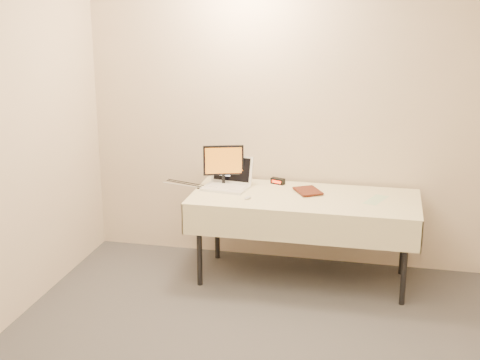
% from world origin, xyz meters
% --- Properties ---
extents(back_wall, '(4.00, 0.10, 2.70)m').
position_xyz_m(back_wall, '(0.00, 2.50, 1.35)').
color(back_wall, beige).
rests_on(back_wall, ground).
extents(table, '(1.86, 0.81, 0.74)m').
position_xyz_m(table, '(0.00, 2.05, 0.68)').
color(table, black).
rests_on(table, ground).
extents(laptop, '(0.41, 0.37, 0.25)m').
position_xyz_m(laptop, '(-0.67, 2.17, 0.80)').
color(laptop, white).
rests_on(laptop, table).
extents(monitor, '(0.34, 0.15, 0.36)m').
position_xyz_m(monitor, '(-0.72, 2.20, 0.95)').
color(monitor, black).
rests_on(monitor, table).
extents(book, '(0.17, 0.11, 0.25)m').
position_xyz_m(book, '(-0.07, 2.11, 0.86)').
color(book, maroon).
rests_on(book, table).
extents(alarm_clock, '(0.13, 0.09, 0.05)m').
position_xyz_m(alarm_clock, '(-0.27, 2.35, 0.76)').
color(alarm_clock, black).
rests_on(alarm_clock, table).
extents(clicker, '(0.07, 0.09, 0.02)m').
position_xyz_m(clicker, '(-0.44, 1.88, 0.75)').
color(clicker, silver).
rests_on(clicker, table).
extents(paper_form, '(0.21, 0.30, 0.00)m').
position_xyz_m(paper_form, '(0.57, 2.08, 0.74)').
color(paper_form, beige).
rests_on(paper_form, table).
extents(usb_dongle, '(0.06, 0.02, 0.01)m').
position_xyz_m(usb_dongle, '(-0.89, 2.06, 0.74)').
color(usb_dongle, black).
rests_on(usb_dongle, table).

